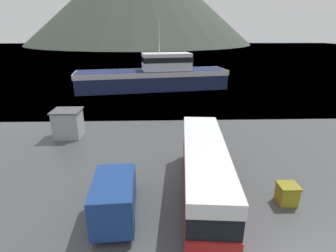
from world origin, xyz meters
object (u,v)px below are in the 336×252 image
storage_bin (287,194)px  delivery_van (115,195)px  fishing_boat (155,75)px  tour_bus (204,169)px  dock_kiosk (68,123)px  small_boat (141,77)px

storage_bin → delivery_van: bearing=-175.2°
fishing_boat → storage_bin: fishing_boat is taller
fishing_boat → tour_bus: bearing=176.9°
fishing_boat → delivery_van: bearing=167.7°
fishing_boat → dock_kiosk: 22.71m
fishing_boat → small_boat: fishing_boat is taller
delivery_van → small_boat: bearing=88.1°
fishing_boat → small_boat: 9.90m
delivery_van → fishing_boat: size_ratio=0.21×
tour_bus → dock_kiosk: size_ratio=4.14×
delivery_van → small_boat: size_ratio=1.04×
fishing_boat → storage_bin: 33.21m
storage_bin → dock_kiosk: size_ratio=0.46×
small_boat → delivery_van: bearing=-78.3°
delivery_van → tour_bus: bearing=14.3°
fishing_boat → dock_kiosk: size_ratio=9.79×
delivery_van → small_boat: 42.21m
fishing_boat → small_boat: bearing=8.3°
fishing_boat → dock_kiosk: fishing_boat is taller
tour_bus → storage_bin: bearing=-5.0°
storage_bin → fishing_boat: bearing=104.6°
small_boat → dock_kiosk: bearing=-89.3°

